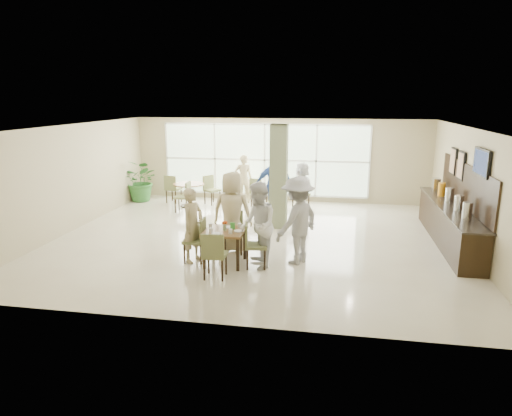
% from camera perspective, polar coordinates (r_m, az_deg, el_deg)
% --- Properties ---
extents(ground, '(10.00, 10.00, 0.00)m').
position_cam_1_polar(ground, '(11.57, 0.06, -3.87)').
color(ground, beige).
rests_on(ground, ground).
extents(room_shell, '(10.00, 10.00, 10.00)m').
position_cam_1_polar(room_shell, '(11.17, 0.06, 4.49)').
color(room_shell, white).
rests_on(room_shell, ground).
extents(window_bank, '(7.00, 0.04, 7.00)m').
position_cam_1_polar(window_bank, '(15.65, 1.08, 6.03)').
color(window_bank, silver).
rests_on(window_bank, ground).
extents(column, '(0.45, 0.45, 2.80)m').
position_cam_1_polar(column, '(12.33, 2.86, 3.92)').
color(column, '#6F7B55').
rests_on(column, ground).
extents(main_table, '(0.86, 0.86, 0.75)m').
position_cam_1_polar(main_table, '(9.70, -3.93, -3.39)').
color(main_table, brown).
rests_on(main_table, ground).
extents(round_table_left, '(1.00, 1.00, 0.75)m').
position_cam_1_polar(round_table_left, '(15.05, -8.37, 2.29)').
color(round_table_left, brown).
rests_on(round_table_left, ground).
extents(round_table_right, '(1.17, 1.17, 0.75)m').
position_cam_1_polar(round_table_right, '(14.30, 2.69, 1.97)').
color(round_table_right, brown).
rests_on(round_table_right, ground).
extents(chairs_main_table, '(1.88, 2.00, 0.95)m').
position_cam_1_polar(chairs_main_table, '(9.74, -3.94, -4.38)').
color(chairs_main_table, brown).
rests_on(chairs_main_table, ground).
extents(chairs_table_left, '(1.93, 1.75, 0.95)m').
position_cam_1_polar(chairs_table_left, '(15.09, -8.32, 2.03)').
color(chairs_table_left, brown).
rests_on(chairs_table_left, ground).
extents(chairs_table_right, '(1.99, 1.91, 0.95)m').
position_cam_1_polar(chairs_table_right, '(14.31, 2.85, 1.52)').
color(chairs_table_right, brown).
rests_on(chairs_table_right, ground).
extents(tabletop_clutter, '(0.79, 0.72, 0.21)m').
position_cam_1_polar(tabletop_clutter, '(9.64, -3.86, -2.48)').
color(tabletop_clutter, white).
rests_on(tabletop_clutter, main_table).
extents(buffet_counter, '(0.64, 4.70, 1.95)m').
position_cam_1_polar(buffet_counter, '(12.07, 23.07, -1.51)').
color(buffet_counter, black).
rests_on(buffet_counter, ground).
extents(wall_tv, '(0.06, 1.00, 0.58)m').
position_cam_1_polar(wall_tv, '(10.78, 26.37, 5.14)').
color(wall_tv, black).
rests_on(wall_tv, ground).
extents(framed_art_a, '(0.05, 0.55, 0.70)m').
position_cam_1_polar(framed_art_a, '(12.35, 24.25, 4.86)').
color(framed_art_a, black).
rests_on(framed_art_a, ground).
extents(framed_art_b, '(0.05, 0.55, 0.70)m').
position_cam_1_polar(framed_art_b, '(13.12, 23.43, 5.40)').
color(framed_art_b, black).
rests_on(framed_art_b, ground).
extents(potted_plant, '(1.51, 1.51, 1.42)m').
position_cam_1_polar(potted_plant, '(16.08, -14.08, 3.34)').
color(potted_plant, '#2B6629').
rests_on(potted_plant, ground).
extents(teen_left, '(0.58, 0.69, 1.62)m').
position_cam_1_polar(teen_left, '(9.91, -7.91, -2.14)').
color(teen_left, tan).
rests_on(teen_left, ground).
extents(teen_far, '(0.93, 0.52, 1.87)m').
position_cam_1_polar(teen_far, '(10.43, -3.02, -0.51)').
color(teen_far, tan).
rests_on(teen_far, ground).
extents(teen_right, '(0.94, 1.06, 1.82)m').
position_cam_1_polar(teen_right, '(9.43, 0.24, -2.20)').
color(teen_right, white).
rests_on(teen_right, ground).
extents(teen_standing, '(1.25, 1.40, 1.89)m').
position_cam_1_polar(teen_standing, '(9.73, 5.20, -1.54)').
color(teen_standing, '#999A9C').
rests_on(teen_standing, ground).
extents(adult_a, '(1.22, 0.85, 1.90)m').
position_cam_1_polar(adult_a, '(13.49, 2.26, 2.85)').
color(adult_a, '#395EAC').
rests_on(adult_a, ground).
extents(adult_b, '(1.14, 1.58, 1.56)m').
position_cam_1_polar(adult_b, '(14.13, 5.73, 2.58)').
color(adult_b, white).
rests_on(adult_b, ground).
extents(adult_standing, '(0.69, 0.55, 1.64)m').
position_cam_1_polar(adult_standing, '(15.31, -1.57, 3.66)').
color(adult_standing, tan).
rests_on(adult_standing, ground).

